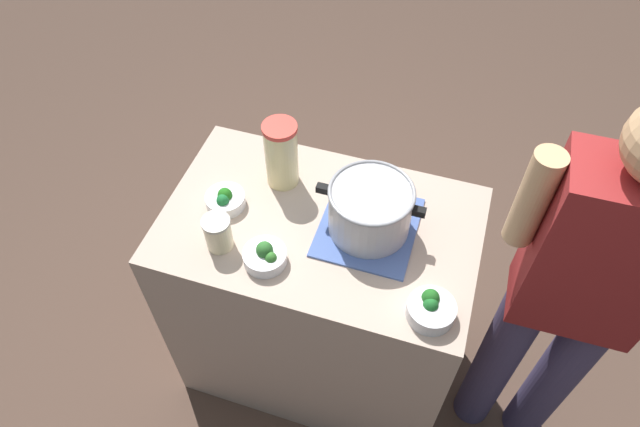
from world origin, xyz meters
The scene contains 10 objects.
ground_plane centered at (0.00, 0.00, 0.00)m, with size 8.00×8.00×0.00m, color brown.
counter_slab centered at (0.00, 0.00, 0.47)m, with size 1.00×0.63×0.94m, color #C2A894.
dish_cloth centered at (0.15, 0.03, 0.94)m, with size 0.30×0.33×0.01m, color #506AB1.
cooking_pot centered at (0.15, 0.03, 1.03)m, with size 0.33×0.26×0.17m.
lemonade_pitcher centered at (-0.17, 0.14, 1.06)m, with size 0.11×0.11×0.24m.
mason_jar centered at (-0.26, -0.17, 1.00)m, with size 0.09×0.09×0.12m.
broccoli_bowl_front centered at (0.39, -0.21, 0.97)m, with size 0.14×0.14×0.08m.
broccoli_bowl_center centered at (-0.31, -0.02, 0.96)m, with size 0.13×0.13×0.07m.
broccoli_bowl_back centered at (-0.11, -0.19, 0.96)m, with size 0.13×0.13×0.08m.
person_cook centered at (0.77, -0.03, 0.91)m, with size 0.50×0.20×1.64m.
Camera 1 is at (0.34, -1.06, 2.36)m, focal length 32.30 mm.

